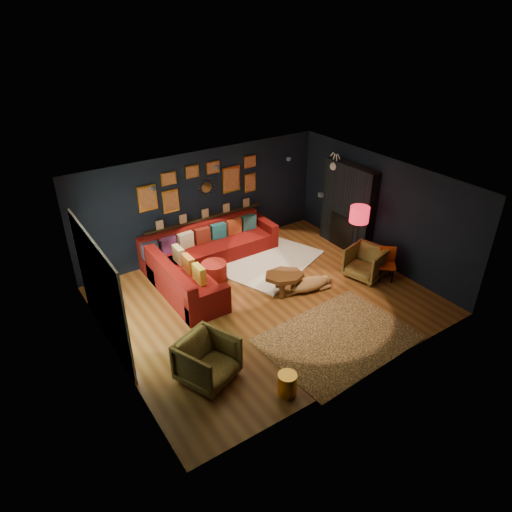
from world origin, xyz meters
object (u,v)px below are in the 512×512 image
gold_stool (287,384)px  sectional (201,260)px  floor_lamp (359,217)px  pouf (214,271)px  armchair_right (366,261)px  dog (309,282)px  armchair_left (207,358)px  coffee_table (284,278)px  orange_chair (387,261)px

gold_stool → sectional: bearing=81.5°
sectional → floor_lamp: bearing=-30.8°
pouf → gold_stool: 3.80m
armchair_right → gold_stool: armchair_right is taller
pouf → dog: pouf is taller
pouf → armchair_left: bearing=-121.0°
pouf → armchair_right: (2.96, -1.84, 0.18)m
sectional → armchair_left: bearing=-115.9°
coffee_table → dog: 0.60m
floor_lamp → gold_stool: bearing=-148.4°
orange_chair → dog: bearing=-156.1°
coffee_table → orange_chair: orange_chair is taller
armchair_right → pouf: bearing=-136.8°
orange_chair → gold_stool: bearing=-116.9°
armchair_right → floor_lamp: size_ratio=0.51×
armchair_left → armchair_right: armchair_left is taller
armchair_left → orange_chair: 4.97m
pouf → armchair_left: 3.18m
dog → sectional: bearing=137.2°
pouf → floor_lamp: 3.51m
sectional → gold_stool: size_ratio=8.56×
coffee_table → armchair_right: (1.97, -0.49, 0.01)m
armchair_right → floor_lamp: bearing=158.0°
coffee_table → orange_chair: (2.31, -0.81, 0.06)m
pouf → floor_lamp: floor_lamp is taller
sectional → gold_stool: bearing=-98.5°
gold_stool → floor_lamp: (3.73, 2.30, 1.14)m
gold_stool → orange_chair: 4.33m
gold_stool → dog: size_ratio=0.32×
armchair_left → pouf: bearing=36.4°
gold_stool → dog: (2.23, 2.15, 0.01)m
coffee_table → pouf: (-0.99, 1.34, -0.17)m
gold_stool → armchair_right: bearing=27.2°
gold_stool → dog: 3.10m
floor_lamp → sectional: bearing=149.2°
coffee_table → armchair_right: armchair_right is taller
armchair_right → dog: bearing=-115.1°
pouf → armchair_left: armchair_left is taller
armchair_left → orange_chair: bearing=-16.1°
coffee_table → floor_lamp: 2.23m
dog → coffee_table: bearing=164.1°
coffee_table → gold_stool: bearing=-125.7°
armchair_right → floor_lamp: 1.02m
sectional → floor_lamp: size_ratio=2.14×
orange_chair → armchair_left: bearing=-131.8°
armchair_right → dog: armchair_right is taller
armchair_left → armchair_right: 4.68m
armchair_left → floor_lamp: size_ratio=0.55×
orange_chair → sectional: bearing=-175.5°
gold_stool → orange_chair: size_ratio=0.51×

